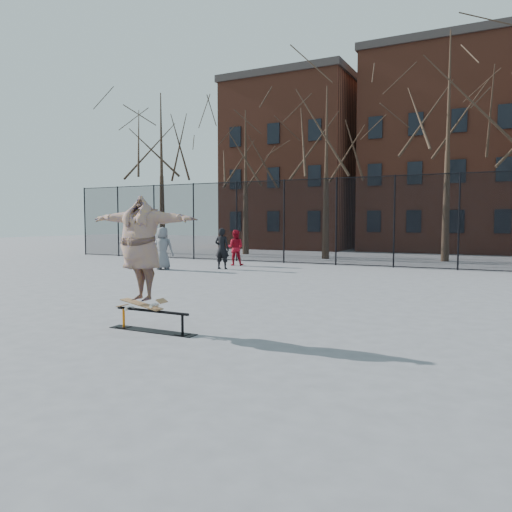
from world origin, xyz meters
The scene contains 10 objects.
ground centered at (0.00, 0.00, 0.00)m, with size 100.00×100.00×0.00m, color slate.
skate_rail centered at (-0.08, -1.75, 0.16)m, with size 1.82×0.28×0.40m.
skateboard centered at (-0.32, -1.75, 0.46)m, with size 0.92×0.22×0.11m, color #9B623E, non-canonical shape.
skater centered at (-0.32, -1.75, 1.47)m, with size 2.36×0.64×1.92m, color #4B3C97.
bystander_grey centered at (-7.16, 7.72, 0.89)m, with size 0.87×0.56×1.77m, color slate.
bystander_black centered at (-5.07, 9.02, 0.86)m, with size 0.63×0.41×1.72m, color black.
bystander_red centered at (-5.44, 10.80, 0.81)m, with size 0.79×0.61×1.62m, color #A30E1E.
fence centered at (-0.01, 13.00, 2.05)m, with size 34.03×0.07×4.00m.
tree_row centered at (-0.25, 17.15, 7.36)m, with size 33.66×7.46×10.67m.
rowhouses centered at (0.72, 26.00, 6.06)m, with size 29.00×7.00×13.00m.
Camera 1 is at (5.71, -8.90, 2.01)m, focal length 35.00 mm.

